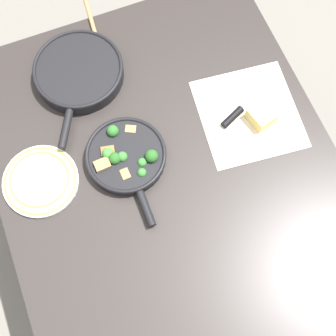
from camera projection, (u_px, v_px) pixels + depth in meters
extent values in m
plane|color=slate|center=(168.00, 225.00, 2.15)|extent=(14.00, 14.00, 0.00)
cube|color=#2D2826|center=(168.00, 172.00, 1.45)|extent=(1.25, 1.03, 0.03)
cylinder|color=#BCBCC1|center=(218.00, 51.00, 2.04)|extent=(0.05, 0.05, 0.72)
cylinder|color=#BCBCC1|center=(15.00, 120.00, 1.93)|extent=(0.05, 0.05, 0.72)
cylinder|color=black|center=(126.00, 156.00, 1.43)|extent=(0.24, 0.24, 0.04)
torus|color=black|center=(126.00, 154.00, 1.42)|extent=(0.25, 0.25, 0.01)
cylinder|color=black|center=(146.00, 208.00, 1.37)|extent=(0.11, 0.02, 0.02)
cylinder|color=#357027|center=(109.00, 156.00, 1.43)|extent=(0.01, 0.01, 0.02)
sphere|color=#428438|center=(108.00, 153.00, 1.41)|extent=(0.04, 0.04, 0.04)
cylinder|color=#2C6823|center=(143.00, 164.00, 1.42)|extent=(0.01, 0.01, 0.02)
sphere|color=#387A33|center=(142.00, 162.00, 1.41)|extent=(0.03, 0.03, 0.03)
cylinder|color=#245B1C|center=(114.00, 134.00, 1.45)|extent=(0.01, 0.01, 0.02)
sphere|color=#2D6B28|center=(113.00, 131.00, 1.43)|extent=(0.04, 0.04, 0.04)
cylinder|color=#205218|center=(152.00, 159.00, 1.43)|extent=(0.01, 0.01, 0.02)
sphere|color=#286023|center=(152.00, 156.00, 1.40)|extent=(0.04, 0.04, 0.04)
cylinder|color=#2C6823|center=(123.00, 159.00, 1.43)|extent=(0.01, 0.01, 0.02)
sphere|color=#387A33|center=(122.00, 157.00, 1.41)|extent=(0.03, 0.03, 0.03)
cylinder|color=#2C6823|center=(142.00, 175.00, 1.41)|extent=(0.01, 0.01, 0.02)
sphere|color=#387A33|center=(142.00, 173.00, 1.40)|extent=(0.03, 0.03, 0.03)
cylinder|color=#205218|center=(115.00, 161.00, 1.42)|extent=(0.01, 0.01, 0.02)
sphere|color=#286023|center=(115.00, 158.00, 1.40)|extent=(0.04, 0.04, 0.04)
cube|color=#AD7F4C|center=(131.00, 131.00, 1.45)|extent=(0.04, 0.04, 0.03)
cube|color=#AD7F4C|center=(103.00, 166.00, 1.41)|extent=(0.04, 0.05, 0.04)
cube|color=olive|center=(108.00, 153.00, 1.43)|extent=(0.04, 0.05, 0.03)
cube|color=#AD7F4C|center=(126.00, 175.00, 1.41)|extent=(0.03, 0.03, 0.03)
cube|color=olive|center=(147.00, 169.00, 1.41)|extent=(0.04, 0.04, 0.02)
cylinder|color=black|center=(79.00, 72.00, 1.52)|extent=(0.29, 0.29, 0.05)
torus|color=black|center=(78.00, 68.00, 1.50)|extent=(0.29, 0.29, 0.01)
cylinder|color=black|center=(66.00, 129.00, 1.44)|extent=(0.13, 0.08, 0.02)
cylinder|color=#DBC156|center=(79.00, 73.00, 1.53)|extent=(0.24, 0.24, 0.02)
cylinder|color=#A87A4C|center=(91.00, 21.00, 1.61)|extent=(0.28, 0.04, 0.02)
ellipsoid|color=#A87A4C|center=(103.00, 60.00, 1.56)|extent=(0.07, 0.05, 0.02)
cube|color=beige|center=(249.00, 114.00, 1.50)|extent=(0.35, 0.34, 0.00)
cube|color=silver|center=(257.00, 94.00, 1.52)|extent=(0.09, 0.16, 0.01)
cylinder|color=black|center=(232.00, 117.00, 1.48)|extent=(0.06, 0.09, 0.02)
cube|color=#EACC66|center=(261.00, 116.00, 1.47)|extent=(0.09, 0.09, 0.05)
cylinder|color=white|center=(41.00, 181.00, 1.42)|extent=(0.23, 0.23, 0.01)
torus|color=gold|center=(40.00, 180.00, 1.41)|extent=(0.22, 0.22, 0.01)
cylinder|color=white|center=(40.00, 180.00, 1.41)|extent=(0.19, 0.19, 0.01)
torus|color=gold|center=(39.00, 179.00, 1.40)|extent=(0.18, 0.18, 0.01)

